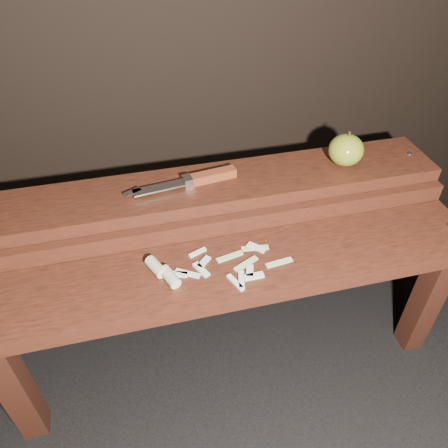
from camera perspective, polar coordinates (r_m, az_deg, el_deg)
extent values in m
plane|color=black|center=(1.37, 0.63, -16.12)|extent=(60.00, 60.00, 0.00)
cube|color=black|center=(1.19, -25.54, -18.78)|extent=(0.06, 0.06, 0.38)
cube|color=black|center=(1.35, 24.88, -9.08)|extent=(0.06, 0.06, 0.38)
cube|color=#39180D|center=(1.02, 1.49, -6.05)|extent=(1.20, 0.20, 0.04)
cube|color=black|center=(1.34, -24.73, -6.97)|extent=(0.06, 0.06, 0.46)
cube|color=black|center=(1.49, 19.21, 0.24)|extent=(0.06, 0.06, 0.46)
cube|color=#39180D|center=(1.07, -0.06, -0.24)|extent=(1.20, 0.02, 0.05)
cube|color=#39180D|center=(1.13, -1.35, 4.69)|extent=(1.20, 0.18, 0.04)
cylinder|color=slate|center=(1.33, 23.09, 8.45)|extent=(0.01, 0.01, 0.00)
ellipsoid|color=olive|center=(1.21, 15.64, 9.29)|extent=(0.09, 0.09, 0.08)
cylinder|color=#382314|center=(1.19, 16.05, 11.25)|extent=(0.01, 0.01, 0.01)
cube|color=maroon|center=(1.12, -1.38, 6.33)|extent=(0.12, 0.04, 0.02)
cube|color=silver|center=(1.10, -4.77, 5.57)|extent=(0.03, 0.03, 0.03)
cube|color=silver|center=(1.09, -8.52, 4.70)|extent=(0.13, 0.05, 0.00)
cube|color=silver|center=(1.08, -11.86, 4.10)|extent=(0.05, 0.03, 0.00)
cube|color=beige|center=(0.99, -6.13, -6.52)|extent=(0.05, 0.03, 0.01)
cube|color=beige|center=(0.96, 1.50, -7.64)|extent=(0.03, 0.05, 0.01)
cube|color=beige|center=(0.98, 3.92, -6.81)|extent=(0.05, 0.02, 0.01)
cube|color=beige|center=(0.99, -4.78, -6.45)|extent=(0.06, 0.04, 0.01)
cube|color=beige|center=(1.01, -2.65, -4.99)|extent=(0.04, 0.04, 0.01)
cube|color=beige|center=(0.97, 2.29, -7.25)|extent=(0.02, 0.05, 0.01)
cube|color=beige|center=(0.99, 3.38, -6.15)|extent=(0.03, 0.04, 0.01)
cube|color=beige|center=(1.03, -3.49, -3.73)|extent=(0.05, 0.03, 0.01)
cube|color=beige|center=(0.99, -3.02, -5.97)|extent=(0.03, 0.05, 0.01)
cube|color=beige|center=(1.04, 4.26, -3.06)|extent=(0.04, 0.04, 0.01)
cylinder|color=#C9BB8C|center=(0.97, -7.07, -6.86)|extent=(0.04, 0.06, 0.03)
cylinder|color=#C9BB8C|center=(0.99, -8.88, -5.55)|extent=(0.05, 0.06, 0.03)
cube|color=#BCC988|center=(1.02, 0.74, -4.28)|extent=(0.07, 0.03, 0.00)
cube|color=#BCC988|center=(1.01, 2.89, -5.21)|extent=(0.06, 0.04, 0.00)
cube|color=#BCC988|center=(1.04, 4.06, -3.15)|extent=(0.07, 0.02, 0.00)
cube|color=#BCC988|center=(1.01, 7.20, -5.02)|extent=(0.07, 0.02, 0.00)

